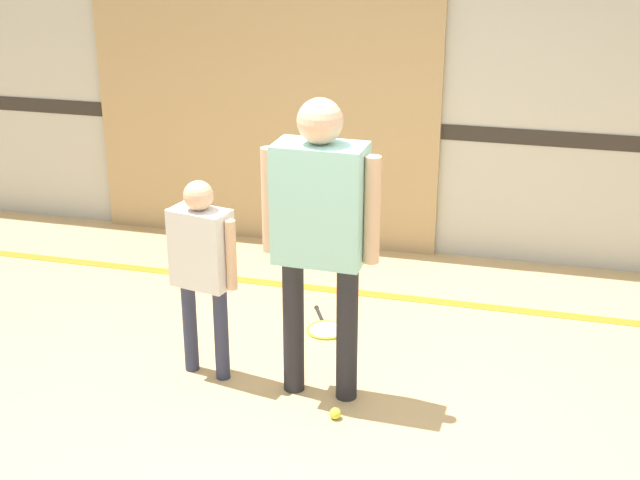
{
  "coord_description": "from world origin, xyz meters",
  "views": [
    {
      "loc": [
        1.13,
        -4.25,
        2.79
      ],
      "look_at": [
        -0.04,
        0.19,
        0.98
      ],
      "focal_mm": 50.0,
      "sensor_mm": 36.0,
      "label": 1
    }
  ],
  "objects": [
    {
      "name": "racket_spare_on_floor",
      "position": [
        -0.21,
        0.98,
        0.01
      ],
      "size": [
        0.36,
        0.51,
        0.03
      ],
      "rotation": [
        0.0,
        0.0,
        2.02
      ],
      "color": "#C6D838",
      "rests_on": "ground_plane"
    },
    {
      "name": "wall_panel",
      "position": [
        -1.12,
        2.5,
        1.19
      ],
      "size": [
        2.88,
        0.05,
        2.37
      ],
      "color": "tan",
      "rests_on": "ground_plane"
    },
    {
      "name": "tennis_ball_by_spare_racket",
      "position": [
        -0.17,
        1.25,
        0.03
      ],
      "size": [
        0.07,
        0.07,
        0.07
      ],
      "primitive_type": "sphere",
      "color": "#CCE038",
      "rests_on": "ground_plane"
    },
    {
      "name": "tennis_ball_near_instructor",
      "position": [
        0.12,
        -0.06,
        0.03
      ],
      "size": [
        0.07,
        0.07,
        0.07
      ],
      "primitive_type": "sphere",
      "color": "#CCE038",
      "rests_on": "ground_plane"
    },
    {
      "name": "person_instructor",
      "position": [
        -0.04,
        0.19,
        1.1
      ],
      "size": [
        0.67,
        0.29,
        1.77
      ],
      "rotation": [
        0.0,
        0.0,
        -0.03
      ],
      "color": "#232328",
      "rests_on": "ground_plane"
    },
    {
      "name": "floor_stripe",
      "position": [
        0.0,
        1.61,
        0.0
      ],
      "size": [
        14.4,
        0.1,
        0.01
      ],
      "color": "orange",
      "rests_on": "ground_plane"
    },
    {
      "name": "person_student_left",
      "position": [
        -0.77,
        0.23,
        0.77
      ],
      "size": [
        0.46,
        0.26,
        1.25
      ],
      "rotation": [
        0.0,
        0.0,
        -0.21
      ],
      "color": "#2D334C",
      "rests_on": "ground_plane"
    },
    {
      "name": "ground_plane",
      "position": [
        0.0,
        0.0,
        0.0
      ],
      "size": [
        16.0,
        16.0,
        0.0
      ],
      "primitive_type": "plane",
      "color": "tan"
    },
    {
      "name": "wall_back",
      "position": [
        0.0,
        2.56,
        1.6
      ],
      "size": [
        16.0,
        0.07,
        3.2
      ],
      "color": "beige",
      "rests_on": "ground_plane"
    }
  ]
}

